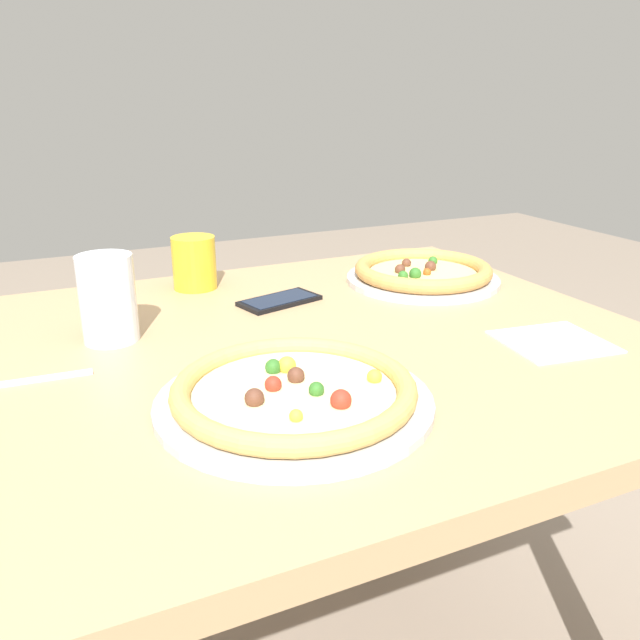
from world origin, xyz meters
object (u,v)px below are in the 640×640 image
pizza_near (294,393)px  pizza_far (423,273)px  water_cup_clear (108,298)px  fork (6,384)px  drink_cup_colored (194,263)px  cell_phone (280,301)px

pizza_near → pizza_far: size_ratio=1.12×
water_cup_clear → fork: water_cup_clear is taller
drink_cup_colored → water_cup_clear: 0.30m
pizza_near → water_cup_clear: (-0.17, 0.34, 0.05)m
cell_phone → drink_cup_colored: bearing=126.0°
drink_cup_colored → pizza_near: bearing=-92.1°
cell_phone → pizza_near: bearing=-109.0°
drink_cup_colored → fork: size_ratio=0.52×
pizza_near → water_cup_clear: 0.38m
pizza_far → water_cup_clear: (-0.63, -0.07, 0.05)m
fork → cell_phone: (0.47, 0.18, 0.00)m
fork → cell_phone: bearing=21.0°
pizza_far → drink_cup_colored: size_ratio=3.00×
drink_cup_colored → water_cup_clear: bearing=-130.7°
water_cup_clear → pizza_far: bearing=6.3°
pizza_near → drink_cup_colored: (0.02, 0.57, 0.03)m
pizza_near → drink_cup_colored: drink_cup_colored is taller
pizza_near → water_cup_clear: water_cup_clear is taller
pizza_near → drink_cup_colored: 0.57m
cell_phone → pizza_far: bearing=0.7°
drink_cup_colored → fork: bearing=-135.8°
water_cup_clear → cell_phone: 0.33m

